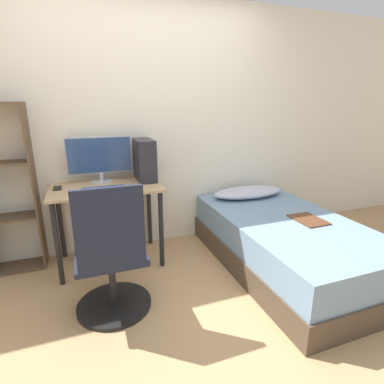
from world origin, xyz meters
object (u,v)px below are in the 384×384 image
at_px(pc_tower, 145,160).
at_px(keyboard, 104,189).
at_px(office_chair, 112,266).
at_px(bed, 285,243).
at_px(monitor, 100,157).

bearing_deg(pc_tower, keyboard, -150.66).
height_order(office_chair, bed, office_chair).
bearing_deg(bed, keyboard, 161.06).
xyz_separation_m(office_chair, pc_tower, (0.45, 0.89, 0.58)).
distance_m(office_chair, bed, 1.60).
bearing_deg(monitor, bed, -28.60).
relative_size(bed, monitor, 3.18).
distance_m(office_chair, keyboard, 0.77).
bearing_deg(pc_tower, office_chair, -116.55).
bearing_deg(pc_tower, monitor, 169.06).
xyz_separation_m(keyboard, pc_tower, (0.42, 0.23, 0.19)).
bearing_deg(keyboard, pc_tower, 29.34).
bearing_deg(monitor, office_chair, -91.96).
relative_size(office_chair, monitor, 1.67).
bearing_deg(keyboard, bed, -18.94).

